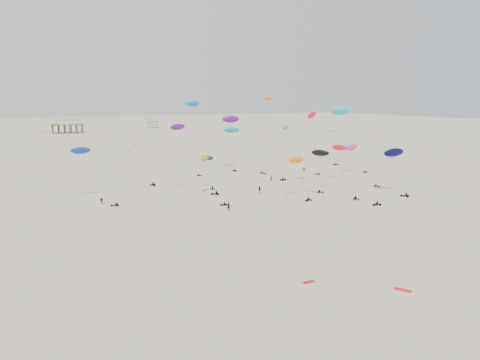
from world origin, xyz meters
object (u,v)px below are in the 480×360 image
pavilion_main (68,127)px  rig_0 (193,115)px  pavilion_small (153,124)px  rig_9 (188,145)px  spectator_0 (229,210)px  rig_4 (345,153)px

pavilion_main → rig_0: (18.26, -210.13, 15.40)m
pavilion_small → rig_9: rig_9 is taller
rig_0 → rig_9: 30.27m
rig_9 → spectator_0: (1.11, -23.49, -12.81)m
rig_4 → rig_9: size_ratio=0.89×
rig_0 → rig_9: size_ratio=1.24×
pavilion_main → spectator_0: (7.74, -260.72, -4.22)m
pavilion_main → rig_9: (6.62, -237.23, 8.58)m
pavilion_main → rig_0: size_ratio=0.87×
rig_0 → rig_9: bearing=29.1°
rig_0 → spectator_0: bearing=40.6°
pavilion_main → rig_4: (54.93, -241.95, 4.25)m
pavilion_main → pavilion_small: (70.00, 30.00, -0.74)m
pavilion_main → pavilion_small: 76.16m
pavilion_main → rig_0: rig_0 is taller
rig_4 → rig_9: bearing=-31.1°
rig_4 → spectator_0: (-47.19, -18.77, -8.47)m
rig_0 → pavilion_small: bearing=-139.8°
rig_4 → spectator_0: 51.49m
spectator_0 → rig_4: bearing=-124.7°
rig_4 → spectator_0: rig_4 is taller
pavilion_small → rig_9: size_ratio=0.46×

